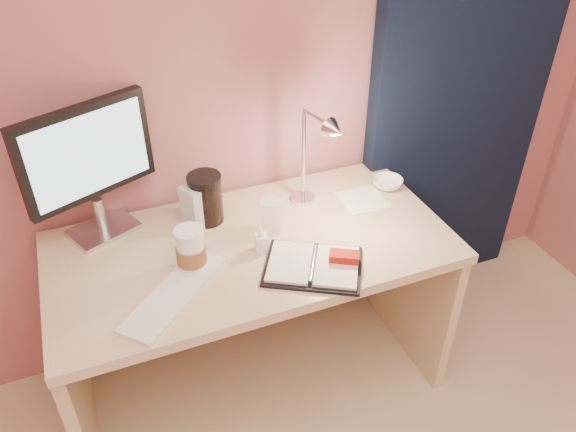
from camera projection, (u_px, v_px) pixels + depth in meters
name	position (u px, v px, depth m)	size (l,w,h in m)	color
room	(447.00, 65.00, 2.25)	(3.50, 3.50, 3.50)	#C6B28E
desk	(248.00, 279.00, 2.15)	(1.40, 0.70, 0.73)	beige
monitor	(87.00, 161.00, 1.85)	(0.43, 0.24, 0.49)	silver
keyboard	(175.00, 294.00, 1.75)	(0.42, 0.12, 0.02)	silver
planner	(316.00, 265.00, 1.85)	(0.39, 0.36, 0.05)	black
paper_b	(362.00, 200.00, 2.18)	(0.17, 0.17, 0.00)	white
coffee_cup	(191.00, 251.00, 1.81)	(0.10, 0.10, 0.16)	white
clear_cup	(271.00, 216.00, 1.99)	(0.07, 0.07, 0.13)	white
bowl	(388.00, 183.00, 2.25)	(0.12, 0.12, 0.04)	white
lotion_bottle	(261.00, 239.00, 1.91)	(0.04, 0.04, 0.10)	white
dark_jar	(206.00, 201.00, 2.03)	(0.12, 0.12, 0.17)	black
product_box	(199.00, 205.00, 2.02)	(0.11, 0.09, 0.16)	silver
desk_lamp	(308.00, 156.00, 1.96)	(0.13, 0.25, 0.40)	silver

